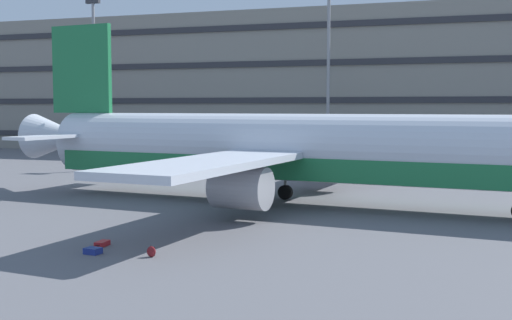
{
  "coord_description": "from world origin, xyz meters",
  "views": [
    {
      "loc": [
        12.49,
        -36.13,
        5.74
      ],
      "look_at": [
        2.25,
        -4.45,
        3.0
      ],
      "focal_mm": 44.95,
      "sensor_mm": 36.0,
      "label": 1
    }
  ],
  "objects_px": {
    "suitcase_navy": "(102,244)",
    "backpack_small": "(151,252)",
    "airliner": "(289,151)",
    "suitcase_upright": "(93,251)"
  },
  "relations": [
    {
      "from": "suitcase_navy",
      "to": "backpack_small",
      "type": "height_order",
      "value": "backpack_small"
    },
    {
      "from": "suitcase_upright",
      "to": "suitcase_navy",
      "type": "height_order",
      "value": "suitcase_upright"
    },
    {
      "from": "airliner",
      "to": "suitcase_upright",
      "type": "bearing_deg",
      "value": -104.78
    },
    {
      "from": "airliner",
      "to": "suitcase_navy",
      "type": "bearing_deg",
      "value": -107.76
    },
    {
      "from": "airliner",
      "to": "suitcase_navy",
      "type": "relative_size",
      "value": 51.47
    },
    {
      "from": "airliner",
      "to": "suitcase_navy",
      "type": "distance_m",
      "value": 14.63
    },
    {
      "from": "suitcase_navy",
      "to": "backpack_small",
      "type": "relative_size",
      "value": 1.61
    },
    {
      "from": "airliner",
      "to": "suitcase_upright",
      "type": "height_order",
      "value": "airliner"
    },
    {
      "from": "suitcase_upright",
      "to": "backpack_small",
      "type": "height_order",
      "value": "backpack_small"
    },
    {
      "from": "airliner",
      "to": "suitcase_navy",
      "type": "height_order",
      "value": "airliner"
    }
  ]
}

